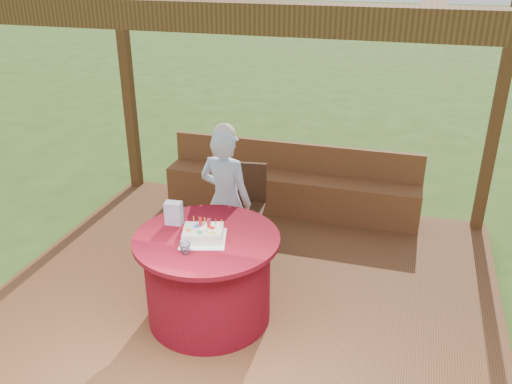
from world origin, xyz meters
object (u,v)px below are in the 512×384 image
at_px(elderly_woman, 226,199).
at_px(bench, 291,190).
at_px(gift_bag, 174,213).
at_px(chair, 244,202).
at_px(table, 208,277).
at_px(drinking_glass, 185,248).
at_px(birthday_cake, 203,234).

bearing_deg(elderly_woman, bench, 77.10).
bearing_deg(gift_bag, elderly_woman, 66.95).
bearing_deg(bench, chair, -107.56).
bearing_deg(elderly_woman, table, -81.60).
height_order(bench, chair, chair).
xyz_separation_m(chair, gift_bag, (-0.25, -1.16, 0.39)).
distance_m(bench, table, 2.22).
bearing_deg(gift_bag, chair, 72.88).
bearing_deg(chair, gift_bag, -102.37).
distance_m(gift_bag, drinking_glass, 0.51).
bearing_deg(bench, drinking_glass, -96.08).
bearing_deg(birthday_cake, table, 77.83).
height_order(birthday_cake, gift_bag, gift_bag).
xyz_separation_m(bench, drinking_glass, (-0.27, -2.49, 0.56)).
bearing_deg(table, elderly_woman, 98.40).
height_order(chair, gift_bag, gift_bag).
height_order(bench, drinking_glass, drinking_glass).
relative_size(gift_bag, drinking_glass, 2.27).
xyz_separation_m(table, birthday_cake, (-0.01, -0.05, 0.43)).
bearing_deg(gift_bag, birthday_cake, -33.45).
distance_m(bench, drinking_glass, 2.56).
height_order(table, elderly_woman, elderly_woman).
distance_m(chair, birthday_cake, 1.38).
xyz_separation_m(chair, elderly_woman, (-0.03, -0.48, 0.25)).
bearing_deg(bench, elderly_woman, -102.90).
height_order(birthday_cake, drinking_glass, birthday_cake).
xyz_separation_m(bench, gift_bag, (-0.54, -2.07, 0.62)).
height_order(gift_bag, drinking_glass, gift_bag).
bearing_deg(drinking_glass, bench, 83.92).
xyz_separation_m(birthday_cake, drinking_glass, (-0.05, -0.24, -0.01)).
bearing_deg(chair, drinking_glass, -89.15).
height_order(bench, table, bench).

